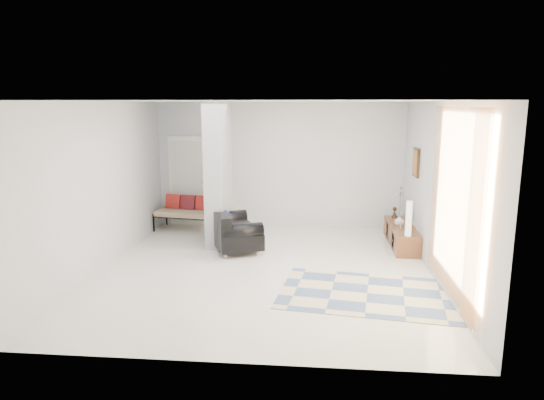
{
  "coord_description": "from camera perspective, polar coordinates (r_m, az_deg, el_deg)",
  "views": [
    {
      "loc": [
        0.81,
        -7.74,
        2.78
      ],
      "look_at": [
        0.05,
        0.6,
        1.09
      ],
      "focal_mm": 32.0,
      "sensor_mm": 36.0,
      "label": 1
    }
  ],
  "objects": [
    {
      "name": "bronze_figurine",
      "position": [
        10.45,
        14.23,
        -1.45
      ],
      "size": [
        0.13,
        0.13,
        0.23
      ],
      "primitive_type": null,
      "rotation": [
        0.0,
        0.0,
        -0.11
      ],
      "color": "#2E2014",
      "rests_on": "media_console"
    },
    {
      "name": "partition_column",
      "position": [
        9.64,
        -6.28,
        3.11
      ],
      "size": [
        0.35,
        1.2,
        2.8
      ],
      "primitive_type": "cube",
      "color": "#A1A6A8",
      "rests_on": "floor"
    },
    {
      "name": "area_rug",
      "position": [
        7.43,
        11.14,
        -10.74
      ],
      "size": [
        2.75,
        2.03,
        0.01
      ],
      "primitive_type": "cube",
      "rotation": [
        0.0,
        0.0,
        -0.14
      ],
      "color": "beige",
      "rests_on": "floor"
    },
    {
      "name": "wall_art",
      "position": [
        9.7,
        16.58,
        4.25
      ],
      "size": [
        0.04,
        0.45,
        0.55
      ],
      "primitive_type": "cube",
      "color": "#3B2610",
      "rests_on": "wall_right"
    },
    {
      "name": "ceiling",
      "position": [
        7.79,
        -0.77,
        11.57
      ],
      "size": [
        6.0,
        6.0,
        0.0
      ],
      "primitive_type": "plane",
      "rotation": [
        3.14,
        0.0,
        0.0
      ],
      "color": "white",
      "rests_on": "wall_back"
    },
    {
      "name": "wall_front",
      "position": [
        5.01,
        -4.31,
        -4.6
      ],
      "size": [
        6.0,
        0.0,
        6.0
      ],
      "primitive_type": "plane",
      "rotation": [
        -1.57,
        0.0,
        0.0
      ],
      "color": "silver",
      "rests_on": "ground"
    },
    {
      "name": "daybed",
      "position": [
        10.85,
        -9.51,
        -1.29
      ],
      "size": [
        1.64,
        0.89,
        0.77
      ],
      "rotation": [
        0.0,
        0.0,
        -0.15
      ],
      "color": "black",
      "rests_on": "floor"
    },
    {
      "name": "wall_back",
      "position": [
        10.86,
        0.9,
        4.11
      ],
      "size": [
        6.0,
        0.0,
        6.0
      ],
      "primitive_type": "plane",
      "rotation": [
        1.57,
        0.0,
        0.0
      ],
      "color": "silver",
      "rests_on": "ground"
    },
    {
      "name": "hallway_door",
      "position": [
        11.23,
        -9.88,
        2.23
      ],
      "size": [
        0.85,
        0.06,
        2.04
      ],
      "primitive_type": "cube",
      "color": "white",
      "rests_on": "floor"
    },
    {
      "name": "loveseat",
      "position": [
        9.38,
        -4.8,
        -3.55
      ],
      "size": [
        1.29,
        1.59,
        0.76
      ],
      "rotation": [
        0.0,
        0.0,
        0.42
      ],
      "color": "silver",
      "rests_on": "floor"
    },
    {
      "name": "floor",
      "position": [
        8.27,
        -0.72,
        -8.23
      ],
      "size": [
        6.0,
        6.0,
        0.0
      ],
      "primitive_type": "plane",
      "color": "white",
      "rests_on": "ground"
    },
    {
      "name": "cylinder_lamp",
      "position": [
        9.09,
        15.8,
        -2.12
      ],
      "size": [
        0.12,
        0.12,
        0.64
      ],
      "primitive_type": "cylinder",
      "color": "beige",
      "rests_on": "media_console"
    },
    {
      "name": "curtain",
      "position": [
        6.98,
        20.57,
        -0.3
      ],
      "size": [
        0.0,
        2.55,
        2.55
      ],
      "primitive_type": "plane",
      "rotation": [
        1.57,
        0.0,
        1.57
      ],
      "color": "#FB9542",
      "rests_on": "wall_right"
    },
    {
      "name": "wall_right",
      "position": [
        8.1,
        18.99,
        0.99
      ],
      "size": [
        0.0,
        6.0,
        6.0
      ],
      "primitive_type": "plane",
      "rotation": [
        1.57,
        0.0,
        -1.57
      ],
      "color": "silver",
      "rests_on": "ground"
    },
    {
      "name": "vase",
      "position": [
        9.88,
        14.75,
        -2.32
      ],
      "size": [
        0.19,
        0.19,
        0.2
      ],
      "primitive_type": "imported",
      "rotation": [
        0.0,
        0.0,
        -0.03
      ],
      "color": "silver",
      "rests_on": "media_console"
    },
    {
      "name": "wall_left",
      "position": [
        8.63,
        -19.22,
        1.58
      ],
      "size": [
        0.0,
        6.0,
        6.0
      ],
      "primitive_type": "plane",
      "rotation": [
        1.57,
        0.0,
        1.57
      ],
      "color": "silver",
      "rests_on": "ground"
    },
    {
      "name": "media_console",
      "position": [
        9.94,
        14.98,
        -4.0
      ],
      "size": [
        0.45,
        1.75,
        0.8
      ],
      "color": "brown",
      "rests_on": "floor"
    }
  ]
}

